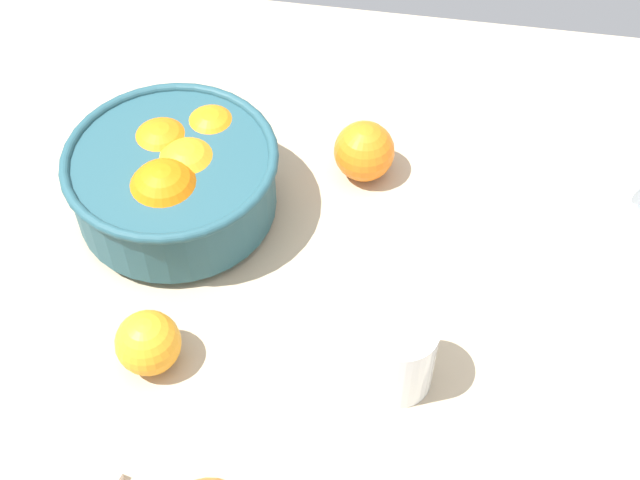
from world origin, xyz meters
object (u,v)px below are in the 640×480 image
(juice_glass, at_px, (400,357))
(loose_orange_0, at_px, (367,151))
(fruit_bowl, at_px, (173,178))
(loose_orange_1, at_px, (148,343))

(juice_glass, xyz_separation_m, loose_orange_0, (-0.07, 0.28, -0.00))
(fruit_bowl, height_order, loose_orange_0, fruit_bowl)
(fruit_bowl, relative_size, juice_glass, 2.66)
(juice_glass, relative_size, loose_orange_1, 1.35)
(fruit_bowl, distance_m, juice_glass, 0.34)
(juice_glass, bearing_deg, loose_orange_1, -175.46)
(fruit_bowl, xyz_separation_m, loose_orange_0, (0.21, 0.09, -0.02))
(loose_orange_1, bearing_deg, juice_glass, 4.54)
(fruit_bowl, distance_m, loose_orange_0, 0.23)
(fruit_bowl, bearing_deg, juice_glass, -33.44)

